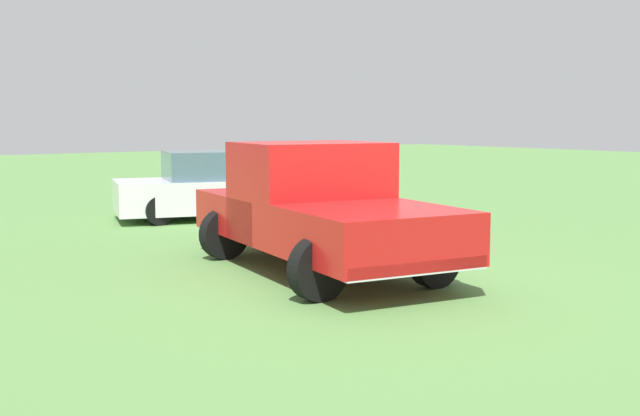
# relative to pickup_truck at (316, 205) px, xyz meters

# --- Properties ---
(ground_plane) EXTENTS (80.00, 80.00, 0.00)m
(ground_plane) POSITION_rel_pickup_truck_xyz_m (-0.05, 0.85, -0.93)
(ground_plane) COLOR #5B8C47
(pickup_truck) EXTENTS (2.94, 5.19, 1.80)m
(pickup_truck) POSITION_rel_pickup_truck_xyz_m (0.00, 0.00, 0.00)
(pickup_truck) COLOR black
(pickup_truck) RESTS_ON ground_plane
(sedan_near) EXTENTS (4.87, 3.08, 1.45)m
(sedan_near) POSITION_rel_pickup_truck_xyz_m (-1.90, -5.96, -0.28)
(sedan_near) COLOR black
(sedan_near) RESTS_ON ground_plane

